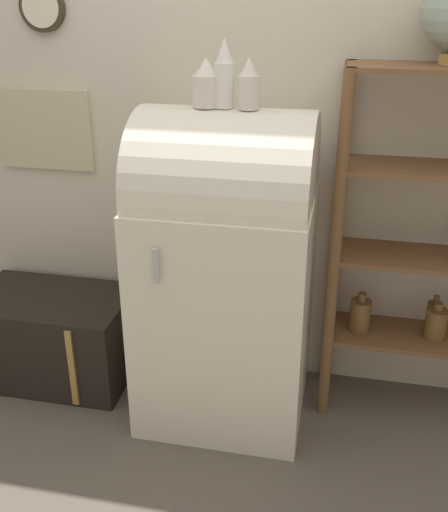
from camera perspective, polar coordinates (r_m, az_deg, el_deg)
ground_plane at (r=2.82m, az=-0.70°, el=-16.33°), size 12.00×12.00×0.00m
wall_back at (r=2.75m, az=1.72°, el=14.13°), size 7.00×0.09×2.70m
refrigerator at (r=2.60m, az=0.24°, el=-0.96°), size 0.73×0.70×1.40m
suitcase_trunk at (r=3.17m, az=-15.89°, el=-7.34°), size 0.78×0.49×0.44m
shelf_unit at (r=2.67m, az=18.85°, el=1.35°), size 0.79×0.31×1.56m
vase_left at (r=2.39m, az=-1.71°, el=16.03°), size 0.11×0.11×0.18m
vase_center at (r=2.37m, az=0.04°, el=16.81°), size 0.08×0.08×0.26m
vase_right at (r=2.35m, az=2.39°, el=15.94°), size 0.08×0.08×0.19m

